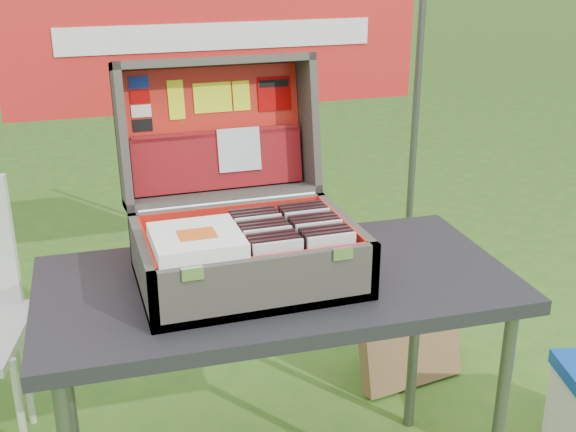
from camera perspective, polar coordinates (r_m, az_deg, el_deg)
name	(u,v)px	position (r m, az deg, el deg)	size (l,w,h in m)	color
table	(277,401)	(2.14, -0.85, -14.43)	(1.26, 0.63, 0.79)	black
table_top	(277,284)	(1.95, -0.91, -5.41)	(1.26, 0.63, 0.04)	black
table_leg_fr	(499,422)	(2.18, 16.36, -15.35)	(0.04, 0.04, 0.75)	#59595B
table_leg_bl	(69,393)	(2.31, -16.95, -13.25)	(0.04, 0.04, 0.75)	#59595B
table_leg_br	(415,333)	(2.54, 9.98, -9.11)	(0.04, 0.04, 0.75)	#59595B
suitcase	(241,178)	(1.88, -3.76, 2.98)	(0.57, 0.57, 0.54)	#575148
suitcase_base_bottom	(249,278)	(1.92, -3.14, -4.88)	(0.57, 0.41, 0.02)	#575148
suitcase_base_wall_front	(269,287)	(1.72, -1.53, -5.59)	(0.57, 0.02, 0.15)	#575148
suitcase_base_wall_back	(231,229)	(2.06, -4.54, -1.04)	(0.57, 0.02, 0.15)	#575148
suitcase_base_wall_left	(143,269)	(1.85, -11.40, -4.11)	(0.02, 0.41, 0.15)	#575148
suitcase_base_wall_right	(345,243)	(1.97, 4.51, -2.11)	(0.02, 0.41, 0.15)	#575148
suitcase_liner_floor	(248,273)	(1.91, -3.15, -4.50)	(0.52, 0.36, 0.01)	red
suitcase_latch_left	(192,274)	(1.65, -7.56, -4.53)	(0.05, 0.01, 0.03)	silver
suitcase_latch_right	(342,253)	(1.74, 4.33, -2.97)	(0.05, 0.01, 0.03)	silver
suitcase_hinge	(229,203)	(2.04, -4.68, 1.05)	(0.02, 0.02, 0.51)	silver
suitcase_lid_back	(214,128)	(2.16, -5.91, 6.90)	(0.57, 0.41, 0.02)	#575148
suitcase_lid_rim_far	(213,61)	(2.09, -5.94, 12.05)	(0.57, 0.02, 0.15)	#575148
suitcase_lid_rim_near	(223,195)	(2.12, -5.16, 1.65)	(0.57, 0.02, 0.15)	#575148
suitcase_lid_rim_left	(122,137)	(2.06, -13.01, 6.11)	(0.02, 0.41, 0.15)	#575148
suitcase_lid_rim_right	(308,123)	(2.17, 1.56, 7.39)	(0.02, 0.41, 0.15)	#575148
suitcase_lid_liner	(215,129)	(2.14, -5.83, 6.89)	(0.52, 0.36, 0.01)	red
suitcase_liner_wall_front	(267,280)	(1.73, -1.67, -5.06)	(0.52, 0.01, 0.13)	red
suitcase_liner_wall_back	(232,227)	(2.05, -4.46, -0.89)	(0.52, 0.01, 0.13)	red
suitcase_liner_wall_left	(148,264)	(1.84, -10.98, -3.75)	(0.01, 0.36, 0.13)	red
suitcase_liner_wall_right	(340,240)	(1.96, 4.14, -1.87)	(0.01, 0.36, 0.13)	red
suitcase_lid_pocket	(218,161)	(2.13, -5.53, 4.34)	(0.50, 0.16, 0.03)	maroon
suitcase_pocket_edge	(217,134)	(2.12, -5.66, 6.50)	(0.49, 0.02, 0.02)	maroon
suitcase_pocket_cd	(239,150)	(2.13, -3.89, 5.26)	(0.13, 0.13, 0.01)	silver
lid_sticker_cc_a	(139,82)	(2.10, -11.72, 10.30)	(0.06, 0.03, 0.00)	#1933B2
lid_sticker_cc_b	(140,97)	(2.10, -11.62, 9.21)	(0.06, 0.03, 0.00)	#A60000
lid_sticker_cc_c	(141,111)	(2.10, -11.52, 8.13)	(0.06, 0.03, 0.00)	white
lid_sticker_cc_d	(143,125)	(2.11, -11.42, 7.04)	(0.06, 0.03, 0.00)	black
lid_card_neon_tall	(176,100)	(2.12, -8.83, 9.06)	(0.05, 0.11, 0.00)	#D5EB16
lid_card_neon_main	(213,98)	(2.14, -5.98, 9.29)	(0.11, 0.09, 0.00)	#D5EB16
lid_card_neon_small	(241,96)	(2.15, -3.71, 9.47)	(0.05, 0.09, 0.00)	#D5EB16
lid_sticker_band	(274,94)	(2.18, -1.09, 9.65)	(0.10, 0.10, 0.00)	#A60000
lid_sticker_band_bar	(274,83)	(2.18, -1.14, 10.43)	(0.09, 0.02, 0.00)	black
cd_left_0	(278,269)	(1.75, -0.76, -4.22)	(0.13, 0.01, 0.14)	silver
cd_left_1	(276,265)	(1.77, -0.97, -3.93)	(0.13, 0.01, 0.14)	black
cd_left_2	(273,262)	(1.79, -1.18, -3.65)	(0.13, 0.01, 0.14)	black
cd_left_3	(271,258)	(1.81, -1.39, -3.36)	(0.13, 0.01, 0.14)	black
cd_left_4	(268,255)	(1.83, -1.58, -3.09)	(0.13, 0.01, 0.14)	silver
cd_left_5	(266,252)	(1.85, -1.78, -2.82)	(0.13, 0.01, 0.14)	black
cd_left_6	(263,248)	(1.87, -1.97, -2.56)	(0.13, 0.01, 0.14)	black
cd_left_7	(261,245)	(1.89, -2.16, -2.30)	(0.13, 0.01, 0.14)	black
cd_left_8	(259,242)	(1.91, -2.34, -2.05)	(0.13, 0.01, 0.14)	silver
cd_left_9	(256,239)	(1.93, -2.52, -1.80)	(0.13, 0.01, 0.14)	black
cd_left_10	(254,236)	(1.95, -2.69, -1.56)	(0.13, 0.01, 0.14)	black
cd_left_11	(252,233)	(1.97, -2.86, -1.32)	(0.13, 0.01, 0.14)	black
cd_right_0	(331,262)	(1.79, 3.43, -3.65)	(0.13, 0.01, 0.14)	silver
cd_right_1	(328,258)	(1.81, 3.17, -3.37)	(0.13, 0.01, 0.14)	black
cd_right_2	(325,255)	(1.83, 2.93, -3.09)	(0.13, 0.01, 0.14)	black
cd_right_3	(322,252)	(1.85, 2.68, -2.83)	(0.13, 0.01, 0.14)	black
cd_right_4	(319,248)	(1.87, 2.45, -2.56)	(0.13, 0.01, 0.14)	silver
cd_right_5	(316,245)	(1.89, 2.21, -2.31)	(0.13, 0.01, 0.14)	black
cd_right_6	(313,242)	(1.91, 1.99, -2.06)	(0.13, 0.01, 0.14)	black
cd_right_7	(310,239)	(1.93, 1.76, -1.81)	(0.13, 0.01, 0.14)	black
cd_right_8	(307,236)	(1.95, 1.54, -1.57)	(0.13, 0.01, 0.14)	silver
cd_right_9	(305,233)	(1.97, 1.33, -1.33)	(0.13, 0.01, 0.14)	black
cd_right_10	(302,230)	(1.99, 1.12, -1.10)	(0.13, 0.01, 0.14)	black
cd_right_11	(299,227)	(2.01, 0.91, -0.87)	(0.13, 0.01, 0.14)	black
songbook_0	(197,245)	(1.76, -7.22, -2.32)	(0.21, 0.21, 0.01)	white
songbook_1	(197,244)	(1.76, -7.22, -2.17)	(0.21, 0.21, 0.01)	white
songbook_2	(197,242)	(1.76, -7.23, -2.02)	(0.21, 0.21, 0.01)	white
songbook_3	(197,240)	(1.76, -7.24, -1.87)	(0.21, 0.21, 0.01)	white
songbook_4	(196,238)	(1.75, -7.25, -1.72)	(0.21, 0.21, 0.01)	white
songbook_5	(196,236)	(1.75, -7.25, -1.57)	(0.21, 0.21, 0.01)	white
songbook_6	(196,234)	(1.75, -7.26, -1.42)	(0.21, 0.21, 0.01)	white
songbook_graphic	(197,234)	(1.74, -7.20, -1.42)	(0.09, 0.07, 0.00)	#D85919
chair_leg_fr	(23,427)	(2.44, -20.23, -15.41)	(0.02, 0.02, 0.48)	silver
chair_leg_br	(25,365)	(2.75, -20.07, -10.98)	(0.02, 0.02, 0.48)	silver
chair_upright_right	(7,240)	(2.56, -21.35, -1.76)	(0.02, 0.02, 0.45)	silver
cardboard_box	(409,329)	(2.87, 9.52, -8.83)	(0.42, 0.07, 0.45)	olive
banner_post_right	(414,134)	(3.19, 9.95, 6.38)	(0.03, 0.03, 1.70)	#59595B
banner	(219,36)	(2.80, -5.46, 13.99)	(1.60, 0.01, 0.55)	red
banner_text	(220,36)	(2.79, -5.41, 13.96)	(1.20, 0.00, 0.10)	white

